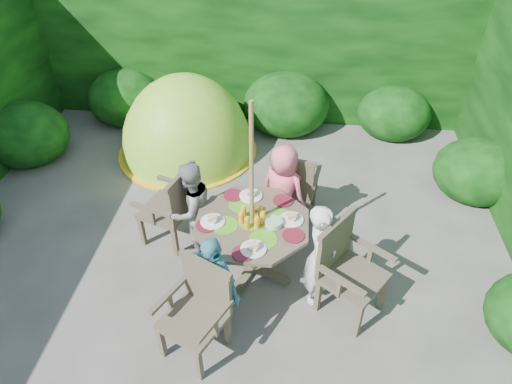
# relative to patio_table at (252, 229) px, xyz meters

# --- Properties ---
(ground) EXTENTS (60.00, 60.00, 0.00)m
(ground) POSITION_rel_patio_table_xyz_m (-0.41, 0.01, -0.64)
(ground) COLOR #4D4B45
(ground) RESTS_ON ground
(hedge_enclosure) EXTENTS (9.00, 9.00, 2.50)m
(hedge_enclosure) POSITION_rel_patio_table_xyz_m (-0.41, 1.34, 0.61)
(hedge_enclosure) COLOR black
(hedge_enclosure) RESTS_ON ground
(patio_table) EXTENTS (1.71, 1.71, 0.92)m
(patio_table) POSITION_rel_patio_table_xyz_m (0.00, 0.00, 0.00)
(patio_table) COLOR #3F3829
(patio_table) RESTS_ON ground
(parasol_pole) EXTENTS (0.06, 0.06, 2.20)m
(parasol_pole) POSITION_rel_patio_table_xyz_m (-0.00, 0.00, 0.46)
(parasol_pole) COLOR olive
(parasol_pole) RESTS_ON ground
(garden_chair_right) EXTENTS (0.83, 0.84, 1.06)m
(garden_chair_right) POSITION_rel_patio_table_xyz_m (1.02, -0.38, -0.08)
(garden_chair_right) COLOR #3F3829
(garden_chair_right) RESTS_ON ground
(garden_chair_left) EXTENTS (0.70, 0.74, 1.02)m
(garden_chair_left) POSITION_rel_patio_table_xyz_m (-1.02, 0.41, -0.10)
(garden_chair_left) COLOR #3F3829
(garden_chair_left) RESTS_ON ground
(garden_chair_back) EXTENTS (0.67, 0.62, 0.98)m
(garden_chair_back) POSITION_rel_patio_table_xyz_m (0.41, 1.01, -0.12)
(garden_chair_back) COLOR #3F3829
(garden_chair_back) RESTS_ON ground
(garden_chair_front) EXTENTS (0.76, 0.73, 0.98)m
(garden_chair_front) POSITION_rel_patio_table_xyz_m (-0.40, -1.02, -0.12)
(garden_chair_front) COLOR #3F3829
(garden_chair_front) RESTS_ON ground
(child_right) EXTENTS (0.41, 0.52, 1.26)m
(child_right) POSITION_rel_patio_table_xyz_m (0.74, -0.29, -0.01)
(child_right) COLOR silver
(child_right) RESTS_ON ground
(child_left) EXTENTS (0.73, 0.76, 1.23)m
(child_left) POSITION_rel_patio_table_xyz_m (-0.75, 0.29, -0.03)
(child_left) COLOR gray
(child_left) RESTS_ON ground
(child_back) EXTENTS (0.73, 0.66, 1.25)m
(child_back) POSITION_rel_patio_table_xyz_m (0.29, 0.74, -0.02)
(child_back) COLOR #FD6884
(child_back) RESTS_ON ground
(child_front) EXTENTS (0.73, 0.65, 1.19)m
(child_front) POSITION_rel_patio_table_xyz_m (-0.30, -0.74, -0.05)
(child_front) COLOR #4EA7B6
(child_front) RESTS_ON ground
(dome_tent) EXTENTS (2.44, 2.44, 2.52)m
(dome_tent) POSITION_rel_patio_table_xyz_m (-1.32, 2.39, -0.64)
(dome_tent) COLOR #8CC726
(dome_tent) RESTS_ON ground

